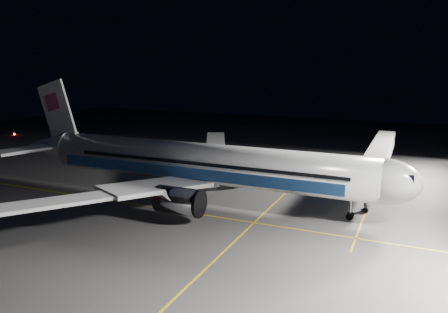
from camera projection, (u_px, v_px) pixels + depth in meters
name	position (u px, v px, depth m)	size (l,w,h in m)	color
ground	(203.00, 199.00, 62.51)	(200.00, 200.00, 0.00)	#4C4C4F
guide_line_main	(269.00, 208.00, 58.54)	(0.25, 80.00, 0.01)	gold
guide_line_cross	(182.00, 212.00, 57.15)	(70.00, 0.25, 0.01)	gold
guide_line_side	(371.00, 198.00, 62.72)	(0.25, 40.00, 0.01)	gold
airliner	(196.00, 163.00, 61.86)	(61.48, 54.22, 16.64)	silver
jet_bridge	(378.00, 157.00, 68.96)	(3.60, 34.40, 6.30)	#B2B2B7
baggage_tug	(233.00, 174.00, 73.04)	(2.97, 2.70, 1.77)	black
safety_cone_a	(170.00, 184.00, 69.14)	(0.34, 0.34, 0.51)	#FF4D0A
safety_cone_b	(256.00, 182.00, 70.26)	(0.36, 0.36, 0.54)	#FF4D0A
safety_cone_c	(184.00, 177.00, 73.45)	(0.45, 0.45, 0.68)	#FF4D0A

